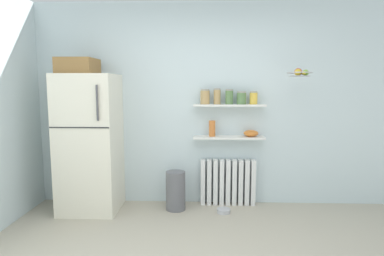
{
  "coord_description": "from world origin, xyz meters",
  "views": [
    {
      "loc": [
        -0.03,
        -2.29,
        1.55
      ],
      "look_at": [
        -0.17,
        1.6,
        1.05
      ],
      "focal_mm": 30.95,
      "sensor_mm": 36.0,
      "label": 1
    }
  ],
  "objects_px": {
    "storage_jar_1": "(217,96)",
    "shelf_bowl": "(251,133)",
    "storage_jar_2": "(229,97)",
    "storage_jar_4": "(254,98)",
    "refrigerator": "(89,140)",
    "radiator": "(228,182)",
    "storage_jar_3": "(241,98)",
    "vase": "(212,128)",
    "storage_jar_0": "(205,97)",
    "pet_food_bowl": "(224,211)",
    "trash_bin": "(176,191)",
    "hanging_fruit_basket": "(300,73)"
  },
  "relations": [
    {
      "from": "shelf_bowl",
      "to": "hanging_fruit_basket",
      "type": "relative_size",
      "value": 0.64
    },
    {
      "from": "radiator",
      "to": "shelf_bowl",
      "type": "relative_size",
      "value": 3.81
    },
    {
      "from": "storage_jar_2",
      "to": "storage_jar_4",
      "type": "relative_size",
      "value": 1.15
    },
    {
      "from": "storage_jar_4",
      "to": "hanging_fruit_basket",
      "type": "xyz_separation_m",
      "value": [
        0.49,
        -0.26,
        0.3
      ]
    },
    {
      "from": "refrigerator",
      "to": "pet_food_bowl",
      "type": "distance_m",
      "value": 1.87
    },
    {
      "from": "storage_jar_1",
      "to": "storage_jar_2",
      "type": "height_order",
      "value": "storage_jar_1"
    },
    {
      "from": "storage_jar_4",
      "to": "vase",
      "type": "relative_size",
      "value": 0.81
    },
    {
      "from": "storage_jar_1",
      "to": "storage_jar_2",
      "type": "distance_m",
      "value": 0.15
    },
    {
      "from": "storage_jar_1",
      "to": "vase",
      "type": "distance_m",
      "value": 0.41
    },
    {
      "from": "vase",
      "to": "hanging_fruit_basket",
      "type": "distance_m",
      "value": 1.24
    },
    {
      "from": "storage_jar_1",
      "to": "trash_bin",
      "type": "bearing_deg",
      "value": -160.76
    },
    {
      "from": "radiator",
      "to": "vase",
      "type": "relative_size",
      "value": 3.49
    },
    {
      "from": "storage_jar_0",
      "to": "trash_bin",
      "type": "relative_size",
      "value": 0.39
    },
    {
      "from": "storage_jar_3",
      "to": "shelf_bowl",
      "type": "height_order",
      "value": "storage_jar_3"
    },
    {
      "from": "refrigerator",
      "to": "trash_bin",
      "type": "distance_m",
      "value": 1.24
    },
    {
      "from": "radiator",
      "to": "storage_jar_4",
      "type": "distance_m",
      "value": 1.14
    },
    {
      "from": "refrigerator",
      "to": "storage_jar_0",
      "type": "relative_size",
      "value": 9.91
    },
    {
      "from": "refrigerator",
      "to": "storage_jar_1",
      "type": "distance_m",
      "value": 1.67
    },
    {
      "from": "storage_jar_1",
      "to": "shelf_bowl",
      "type": "distance_m",
      "value": 0.64
    },
    {
      "from": "storage_jar_0",
      "to": "shelf_bowl",
      "type": "height_order",
      "value": "storage_jar_0"
    },
    {
      "from": "storage_jar_1",
      "to": "vase",
      "type": "height_order",
      "value": "storage_jar_1"
    },
    {
      "from": "vase",
      "to": "refrigerator",
      "type": "bearing_deg",
      "value": -172.07
    },
    {
      "from": "vase",
      "to": "pet_food_bowl",
      "type": "bearing_deg",
      "value": -62.36
    },
    {
      "from": "storage_jar_0",
      "to": "storage_jar_2",
      "type": "relative_size",
      "value": 1.0
    },
    {
      "from": "storage_jar_2",
      "to": "storage_jar_4",
      "type": "xyz_separation_m",
      "value": [
        0.3,
        -0.0,
        -0.01
      ]
    },
    {
      "from": "radiator",
      "to": "storage_jar_3",
      "type": "distance_m",
      "value": 1.11
    },
    {
      "from": "storage_jar_0",
      "to": "storage_jar_2",
      "type": "xyz_separation_m",
      "value": [
        0.3,
        0.0,
        -0.0
      ]
    },
    {
      "from": "refrigerator",
      "to": "storage_jar_2",
      "type": "bearing_deg",
      "value": 6.97
    },
    {
      "from": "refrigerator",
      "to": "storage_jar_3",
      "type": "xyz_separation_m",
      "value": [
        1.88,
        0.21,
        0.51
      ]
    },
    {
      "from": "radiator",
      "to": "storage_jar_3",
      "type": "relative_size",
      "value": 4.39
    },
    {
      "from": "refrigerator",
      "to": "shelf_bowl",
      "type": "xyz_separation_m",
      "value": [
        2.01,
        0.21,
        0.06
      ]
    },
    {
      "from": "storage_jar_3",
      "to": "trash_bin",
      "type": "xyz_separation_m",
      "value": [
        -0.82,
        -0.18,
        -1.15
      ]
    },
    {
      "from": "storage_jar_0",
      "to": "storage_jar_3",
      "type": "bearing_deg",
      "value": 0.0
    },
    {
      "from": "refrigerator",
      "to": "storage_jar_4",
      "type": "relative_size",
      "value": 11.44
    },
    {
      "from": "radiator",
      "to": "storage_jar_0",
      "type": "relative_size",
      "value": 3.75
    },
    {
      "from": "refrigerator",
      "to": "storage_jar_4",
      "type": "height_order",
      "value": "refrigerator"
    },
    {
      "from": "storage_jar_1",
      "to": "storage_jar_2",
      "type": "xyz_separation_m",
      "value": [
        0.15,
        0.0,
        -0.01
      ]
    },
    {
      "from": "refrigerator",
      "to": "pet_food_bowl",
      "type": "bearing_deg",
      "value": -2.06
    },
    {
      "from": "storage_jar_2",
      "to": "radiator",
      "type": "bearing_deg",
      "value": 90.0
    },
    {
      "from": "radiator",
      "to": "hanging_fruit_basket",
      "type": "height_order",
      "value": "hanging_fruit_basket"
    },
    {
      "from": "radiator",
      "to": "storage_jar_0",
      "type": "distance_m",
      "value": 1.15
    },
    {
      "from": "storage_jar_0",
      "to": "refrigerator",
      "type": "bearing_deg",
      "value": -171.57
    },
    {
      "from": "storage_jar_1",
      "to": "pet_food_bowl",
      "type": "bearing_deg",
      "value": -73.11
    },
    {
      "from": "trash_bin",
      "to": "pet_food_bowl",
      "type": "relative_size",
      "value": 2.96
    },
    {
      "from": "storage_jar_2",
      "to": "vase",
      "type": "xyz_separation_m",
      "value": [
        -0.21,
        0.0,
        -0.4
      ]
    },
    {
      "from": "storage_jar_0",
      "to": "hanging_fruit_basket",
      "type": "xyz_separation_m",
      "value": [
        1.1,
        -0.26,
        0.28
      ]
    },
    {
      "from": "storage_jar_3",
      "to": "storage_jar_4",
      "type": "bearing_deg",
      "value": -0.0
    },
    {
      "from": "storage_jar_1",
      "to": "hanging_fruit_basket",
      "type": "bearing_deg",
      "value": -15.28
    },
    {
      "from": "storage_jar_0",
      "to": "vase",
      "type": "distance_m",
      "value": 0.41
    },
    {
      "from": "refrigerator",
      "to": "radiator",
      "type": "height_order",
      "value": "refrigerator"
    }
  ]
}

